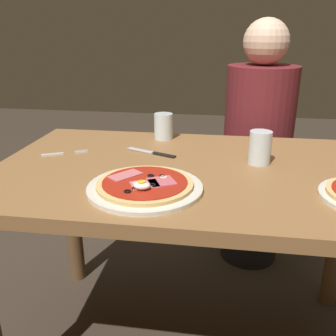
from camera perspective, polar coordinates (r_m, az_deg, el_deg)
The scene contains 7 objects.
dining_table at distance 1.21m, azimuth 4.10°, elevation -4.85°, with size 1.28×0.77×0.72m.
pizza_foreground at distance 1.00m, azimuth -3.58°, elevation -2.78°, with size 0.31×0.31×0.05m.
water_glass_near at distance 1.22m, azimuth 13.96°, elevation 2.75°, with size 0.07×0.07×0.11m.
water_glass_far at distance 1.46m, azimuth -0.70°, elevation 6.19°, with size 0.07×0.07×0.10m.
fork at distance 1.34m, azimuth -16.17°, elevation 2.16°, with size 0.15×0.09×0.00m.
knife at distance 1.29m, azimuth -2.10°, elevation 2.32°, with size 0.19×0.09×0.01m.
diner_person at distance 1.84m, azimuth 13.43°, elevation 1.97°, with size 0.32×0.32×1.18m.
Camera 1 is at (0.08, -1.09, 1.14)m, focal length 39.55 mm.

